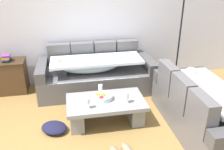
{
  "coord_description": "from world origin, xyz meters",
  "views": [
    {
      "loc": [
        -0.27,
        -2.65,
        2.27
      ],
      "look_at": [
        0.43,
        1.06,
        0.55
      ],
      "focal_mm": 38.53,
      "sensor_mm": 36.0,
      "label": 1
    }
  ],
  "objects_px": {
    "wine_glass_far_back": "(100,88)",
    "side_cabinet": "(7,77)",
    "couch_near_window": "(202,109)",
    "open_magazine": "(127,94)",
    "fruit_bowl": "(103,97)",
    "crumpled_garment": "(54,128)",
    "couch_along_wall": "(95,74)",
    "wine_glass_near_right": "(127,96)",
    "coffee_table": "(106,108)",
    "wine_glass_near_left": "(88,101)",
    "floor_lamp": "(179,30)",
    "book_stack_on_cabinet": "(6,58)"
  },
  "relations": [
    {
      "from": "couch_near_window",
      "to": "coffee_table",
      "type": "height_order",
      "value": "couch_near_window"
    },
    {
      "from": "fruit_bowl",
      "to": "coffee_table",
      "type": "bearing_deg",
      "value": -51.76
    },
    {
      "from": "coffee_table",
      "to": "floor_lamp",
      "type": "xyz_separation_m",
      "value": [
        1.67,
        1.19,
        0.88
      ]
    },
    {
      "from": "coffee_table",
      "to": "book_stack_on_cabinet",
      "type": "relative_size",
      "value": 5.85
    },
    {
      "from": "coffee_table",
      "to": "fruit_bowl",
      "type": "xyz_separation_m",
      "value": [
        -0.04,
        0.05,
        0.18
      ]
    },
    {
      "from": "coffee_table",
      "to": "wine_glass_near_right",
      "type": "height_order",
      "value": "wine_glass_near_right"
    },
    {
      "from": "crumpled_garment",
      "to": "open_magazine",
      "type": "bearing_deg",
      "value": 11.2
    },
    {
      "from": "couch_near_window",
      "to": "wine_glass_far_back",
      "type": "bearing_deg",
      "value": 65.38
    },
    {
      "from": "wine_glass_near_left",
      "to": "floor_lamp",
      "type": "xyz_separation_m",
      "value": [
        1.96,
        1.36,
        0.62
      ]
    },
    {
      "from": "side_cabinet",
      "to": "book_stack_on_cabinet",
      "type": "relative_size",
      "value": 3.51
    },
    {
      "from": "fruit_bowl",
      "to": "crumpled_garment",
      "type": "xyz_separation_m",
      "value": [
        -0.77,
        -0.16,
        -0.36
      ]
    },
    {
      "from": "couch_along_wall",
      "to": "book_stack_on_cabinet",
      "type": "height_order",
      "value": "couch_along_wall"
    },
    {
      "from": "wine_glass_far_back",
      "to": "floor_lamp",
      "type": "relative_size",
      "value": 0.09
    },
    {
      "from": "open_magazine",
      "to": "side_cabinet",
      "type": "height_order",
      "value": "side_cabinet"
    },
    {
      "from": "couch_near_window",
      "to": "crumpled_garment",
      "type": "height_order",
      "value": "couch_near_window"
    },
    {
      "from": "couch_along_wall",
      "to": "wine_glass_far_back",
      "type": "bearing_deg",
      "value": -91.05
    },
    {
      "from": "open_magazine",
      "to": "book_stack_on_cabinet",
      "type": "distance_m",
      "value": 2.38
    },
    {
      "from": "coffee_table",
      "to": "open_magazine",
      "type": "xyz_separation_m",
      "value": [
        0.36,
        0.12,
        0.15
      ]
    },
    {
      "from": "wine_glass_near_left",
      "to": "wine_glass_far_back",
      "type": "relative_size",
      "value": 1.0
    },
    {
      "from": "couch_along_wall",
      "to": "open_magazine",
      "type": "relative_size",
      "value": 7.88
    },
    {
      "from": "couch_along_wall",
      "to": "fruit_bowl",
      "type": "bearing_deg",
      "value": -90.09
    },
    {
      "from": "open_magazine",
      "to": "book_stack_on_cabinet",
      "type": "xyz_separation_m",
      "value": [
        -2.02,
        1.21,
        0.32
      ]
    },
    {
      "from": "side_cabinet",
      "to": "crumpled_garment",
      "type": "relative_size",
      "value": 1.8
    },
    {
      "from": "wine_glass_near_left",
      "to": "crumpled_garment",
      "type": "xyz_separation_m",
      "value": [
        -0.51,
        0.06,
        -0.44
      ]
    },
    {
      "from": "couch_near_window",
      "to": "coffee_table",
      "type": "distance_m",
      "value": 1.44
    },
    {
      "from": "side_cabinet",
      "to": "crumpled_garment",
      "type": "xyz_separation_m",
      "value": [
        0.9,
        -1.45,
        -0.26
      ]
    },
    {
      "from": "couch_along_wall",
      "to": "wine_glass_far_back",
      "type": "relative_size",
      "value": 13.3
    },
    {
      "from": "couch_near_window",
      "to": "book_stack_on_cabinet",
      "type": "xyz_separation_m",
      "value": [
        -3.03,
        1.77,
        0.37
      ]
    },
    {
      "from": "wine_glass_near_left",
      "to": "book_stack_on_cabinet",
      "type": "relative_size",
      "value": 0.81
    },
    {
      "from": "wine_glass_near_left",
      "to": "side_cabinet",
      "type": "height_order",
      "value": "side_cabinet"
    },
    {
      "from": "fruit_bowl",
      "to": "wine_glass_near_left",
      "type": "bearing_deg",
      "value": -139.87
    },
    {
      "from": "couch_near_window",
      "to": "wine_glass_near_right",
      "type": "xyz_separation_m",
      "value": [
        -1.07,
        0.32,
        0.16
      ]
    },
    {
      "from": "coffee_table",
      "to": "open_magazine",
      "type": "bearing_deg",
      "value": 18.0
    },
    {
      "from": "couch_along_wall",
      "to": "fruit_bowl",
      "type": "xyz_separation_m",
      "value": [
        -0.0,
        -1.06,
        0.09
      ]
    },
    {
      "from": "side_cabinet",
      "to": "wine_glass_near_right",
      "type": "bearing_deg",
      "value": -35.96
    },
    {
      "from": "open_magazine",
      "to": "crumpled_garment",
      "type": "relative_size",
      "value": 0.7
    },
    {
      "from": "open_magazine",
      "to": "wine_glass_near_right",
      "type": "bearing_deg",
      "value": -96.28
    },
    {
      "from": "wine_glass_near_left",
      "to": "couch_along_wall",
      "type": "bearing_deg",
      "value": 78.65
    },
    {
      "from": "couch_near_window",
      "to": "open_magazine",
      "type": "xyz_separation_m",
      "value": [
        -1.01,
        0.56,
        0.05
      ]
    },
    {
      "from": "wine_glass_far_back",
      "to": "side_cabinet",
      "type": "xyz_separation_m",
      "value": [
        -1.65,
        1.12,
        -0.17
      ]
    },
    {
      "from": "couch_along_wall",
      "to": "floor_lamp",
      "type": "xyz_separation_m",
      "value": [
        1.7,
        0.08,
        0.78
      ]
    },
    {
      "from": "fruit_bowl",
      "to": "wine_glass_near_right",
      "type": "height_order",
      "value": "wine_glass_near_right"
    },
    {
      "from": "coffee_table",
      "to": "side_cabinet",
      "type": "xyz_separation_m",
      "value": [
        -1.7,
        1.33,
        0.08
      ]
    },
    {
      "from": "couch_along_wall",
      "to": "fruit_bowl",
      "type": "distance_m",
      "value": 1.06
    },
    {
      "from": "wine_glass_near_right",
      "to": "coffee_table",
      "type": "bearing_deg",
      "value": 158.17
    },
    {
      "from": "floor_lamp",
      "to": "crumpled_garment",
      "type": "distance_m",
      "value": 2.99
    },
    {
      "from": "couch_near_window",
      "to": "open_magazine",
      "type": "bearing_deg",
      "value": 61.13
    },
    {
      "from": "book_stack_on_cabinet",
      "to": "crumpled_garment",
      "type": "xyz_separation_m",
      "value": [
        0.86,
        -1.44,
        -0.64
      ]
    },
    {
      "from": "coffee_table",
      "to": "side_cabinet",
      "type": "bearing_deg",
      "value": 141.94
    },
    {
      "from": "fruit_bowl",
      "to": "wine_glass_near_left",
      "type": "relative_size",
      "value": 1.69
    }
  ]
}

